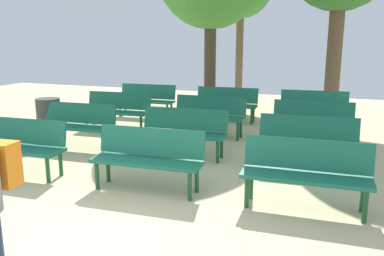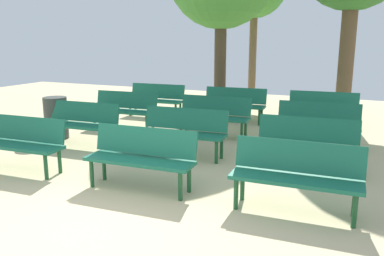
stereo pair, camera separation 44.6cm
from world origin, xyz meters
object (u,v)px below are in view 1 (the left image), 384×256
(bench_r0_c1, at_px, (148,155))
(bench_r1_c0, at_px, (77,123))
(bench_r2_c0, at_px, (117,108))
(bench_r2_c1, at_px, (209,114))
(bench_r0_c2, at_px, (306,170))
(bench_r3_c0, at_px, (147,98))
(bench_r1_c2, at_px, (308,139))
(bench_r3_c2, at_px, (314,106))
(bench_r1_c1, at_px, (183,129))
(trash_bin, at_px, (49,120))
(bench_r0_c0, at_px, (18,143))
(bench_r2_c2, at_px, (313,120))
(bench_r3_c1, at_px, (226,102))

(bench_r0_c1, bearing_deg, bench_r1_c0, 143.93)
(bench_r2_c0, xyz_separation_m, bench_r2_c1, (2.23, 0.14, 0.00))
(bench_r0_c2, bearing_deg, bench_r3_c0, 131.76)
(bench_r1_c0, xyz_separation_m, bench_r3_c0, (-0.17, 3.41, 0.00))
(bench_r0_c2, height_order, bench_r1_c2, same)
(bench_r3_c0, relative_size, bench_r3_c2, 0.99)
(bench_r1_c1, xyz_separation_m, trash_bin, (-3.07, 0.09, -0.05))
(bench_r0_c0, relative_size, trash_bin, 1.80)
(bench_r2_c1, bearing_deg, bench_r1_c2, -37.74)
(bench_r2_c2, bearing_deg, bench_r1_c1, -145.32)
(bench_r0_c1, height_order, bench_r1_c1, same)
(bench_r0_c2, distance_m, bench_r2_c2, 3.31)
(bench_r0_c0, height_order, trash_bin, trash_bin)
(bench_r0_c2, relative_size, bench_r3_c2, 0.99)
(bench_r2_c2, bearing_deg, bench_r3_c2, 89.31)
(bench_r0_c0, bearing_deg, bench_r0_c1, -0.50)
(bench_r0_c2, distance_m, bench_r1_c2, 1.64)
(bench_r0_c0, relative_size, bench_r2_c2, 1.00)
(bench_r1_c1, xyz_separation_m, bench_r3_c1, (-0.10, 3.31, 0.00))
(bench_r0_c2, height_order, bench_r1_c1, same)
(bench_r1_c1, bearing_deg, bench_r3_c0, 122.57)
(bench_r2_c2, bearing_deg, trash_bin, -166.47)
(bench_r2_c1, xyz_separation_m, trash_bin, (-3.04, -1.56, -0.05))
(bench_r3_c0, bearing_deg, bench_r1_c0, -89.67)
(bench_r0_c2, relative_size, bench_r2_c2, 0.99)
(bench_r1_c1, bearing_deg, bench_r0_c2, -38.44)
(bench_r0_c2, xyz_separation_m, trash_bin, (-5.37, 1.69, -0.05))
(bench_r1_c2, height_order, bench_r2_c2, same)
(bench_r1_c2, distance_m, bench_r2_c1, 2.75)
(bench_r2_c2, bearing_deg, bench_r1_c0, -160.26)
(bench_r1_c2, distance_m, bench_r3_c0, 5.56)
(bench_r1_c0, xyz_separation_m, bench_r3_c1, (2.09, 3.49, 0.00))
(bench_r1_c1, bearing_deg, bench_r0_c1, -89.22)
(bench_r0_c0, bearing_deg, trash_bin, 114.04)
(bench_r0_c2, relative_size, bench_r3_c1, 0.99)
(trash_bin, bearing_deg, bench_r0_c2, -17.47)
(bench_r2_c1, bearing_deg, bench_r1_c1, -90.50)
(bench_r1_c0, height_order, bench_r2_c2, same)
(bench_r1_c1, distance_m, bench_r2_c0, 2.72)
(bench_r0_c2, height_order, bench_r3_c1, same)
(bench_r0_c1, xyz_separation_m, bench_r2_c0, (-2.39, 3.21, 0.00))
(bench_r1_c0, bearing_deg, bench_r0_c0, -90.28)
(bench_r1_c1, relative_size, bench_r2_c0, 1.00)
(bench_r1_c0, distance_m, bench_r3_c2, 5.58)
(bench_r1_c0, relative_size, bench_r3_c0, 1.00)
(bench_r0_c1, relative_size, bench_r2_c0, 1.00)
(bench_r2_c0, bearing_deg, bench_r2_c2, -1.20)
(bench_r3_c0, bearing_deg, bench_r1_c1, -56.43)
(bench_r3_c1, height_order, bench_r3_c2, same)
(bench_r0_c1, relative_size, bench_r1_c1, 1.00)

